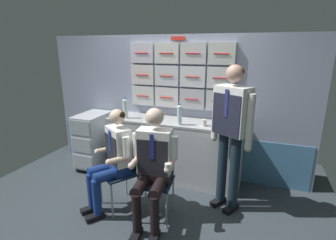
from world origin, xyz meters
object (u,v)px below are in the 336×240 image
Objects in this scene: crew_member_standing at (231,125)px; folding_chair_left at (125,165)px; folding_chair_right at (157,172)px; water_bottle_short at (180,115)px; crew_member_left at (112,156)px; service_trolley at (94,139)px; espresso_cup_small at (204,122)px; crew_member_right at (153,161)px.

folding_chair_left is at bearing -163.30° from crew_member_standing.
folding_chair_right is 0.89m from water_bottle_short.
crew_member_left is 1.06m from water_bottle_short.
crew_member_standing reaches higher than service_trolley.
crew_member_standing reaches higher than crew_member_left.
water_bottle_short is 3.40× the size of espresso_cup_small.
crew_member_right is 4.38× the size of water_bottle_short.
crew_member_standing is 19.87× the size of espresso_cup_small.
crew_member_standing is (1.23, 0.37, 0.55)m from folding_chair_left.
crew_member_right is 0.75× the size of crew_member_standing.
service_trolley is 0.52× the size of crew_member_standing.
crew_member_right is at bearing -91.99° from water_bottle_short.
folding_chair_right is 0.65× the size of crew_member_right.
espresso_cup_small reaches higher than folding_chair_left.
service_trolley is at bearing 179.18° from espresso_cup_small.
espresso_cup_small is at bearing 11.72° from water_bottle_short.
crew_member_left is 14.14× the size of espresso_cup_small.
crew_member_left is 0.57m from folding_chair_right.
water_bottle_short reaches higher than folding_chair_left.
crew_member_right reaches higher than folding_chair_right.
crew_member_standing is at bearing -10.01° from service_trolley.
water_bottle_short is (0.59, 0.80, 0.37)m from crew_member_left.
crew_member_right is at bearing -22.27° from folding_chair_left.
service_trolley reaches higher than folding_chair_right.
crew_member_left is at bearing -169.58° from folding_chair_right.
service_trolley is at bearing 151.48° from folding_chair_right.
service_trolley is 2.36m from crew_member_standing.
crew_member_right is (0.02, -0.16, 0.21)m from folding_chair_right.
service_trolley is at bearing 143.26° from folding_chair_left.
water_bottle_short is (1.52, -0.09, 0.58)m from service_trolley.
crew_member_right is 1.00m from crew_member_standing.
crew_member_standing is (1.32, 0.50, 0.38)m from crew_member_left.
crew_member_standing is (0.78, 0.40, 0.55)m from folding_chair_right.
water_bottle_short reaches higher than folding_chair_right.
espresso_cup_small is at bearing 63.88° from folding_chair_right.
espresso_cup_small is at bearing 68.85° from crew_member_right.
water_bottle_short reaches higher than espresso_cup_small.
crew_member_right reaches higher than water_bottle_short.
folding_chair_right is at bearing -152.72° from crew_member_standing.
crew_member_standing is at bearing 20.81° from crew_member_left.
water_bottle_short is (0.03, 0.86, 0.33)m from crew_member_right.
crew_member_right is 14.86× the size of espresso_cup_small.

